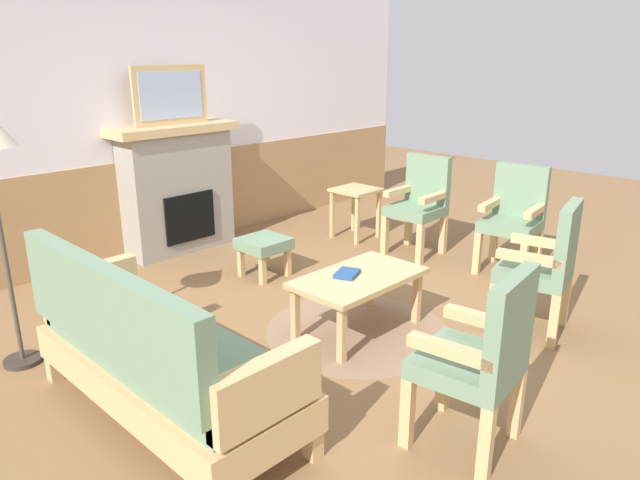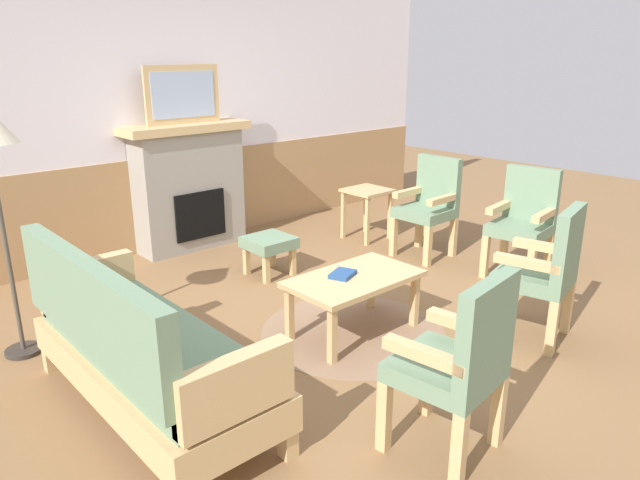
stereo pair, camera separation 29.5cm
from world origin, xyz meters
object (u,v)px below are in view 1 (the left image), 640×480
couch (157,355)px  armchair_front_center (481,354)px  framed_picture (171,95)px  footstool (264,246)px  coffee_table (359,282)px  fireplace (178,188)px  armchair_by_window_left (514,214)px  side_table (356,199)px  book_on_table (347,274)px  armchair_front_left (545,262)px  armchair_near_fireplace (420,201)px

couch → armchair_front_center: 1.71m
framed_picture → footstool: bearing=-84.9°
couch → footstool: (1.84, 1.26, -0.11)m
coffee_table → fireplace: bearing=86.6°
footstool → armchair_by_window_left: bearing=-41.9°
fireplace → side_table: size_ratio=2.36×
coffee_table → book_on_table: (-0.06, 0.06, 0.07)m
armchair_front_center → coffee_table: bearing=65.8°
footstool → fireplace: bearing=95.1°
armchair_front_left → armchair_by_window_left: bearing=36.0°
framed_picture → armchair_front_center: (-0.73, -3.82, -1.02)m
couch → armchair_by_window_left: size_ratio=1.84×
fireplace → footstool: (0.11, -1.19, -0.37)m
couch → book_on_table: couch is taller
armchair_near_fireplace → side_table: 0.79m
framed_picture → coffee_table: 2.79m
fireplace → couch: (-1.73, -2.45, -0.26)m
fireplace → couch: fireplace is taller
fireplace → side_table: bearing=-33.0°
fireplace → footstool: 1.25m
footstool → book_on_table: bearing=-103.9°
couch → armchair_near_fireplace: same height
coffee_table → armchair_near_fireplace: bearing=22.2°
fireplace → armchair_near_fireplace: fireplace is taller
armchair_front_left → side_table: armchair_front_left is taller
armchair_front_left → armchair_near_fireplace: bearing=62.6°
side_table → armchair_front_left: bearing=-108.0°
fireplace → armchair_near_fireplace: bearing=-47.8°
couch → footstool: 2.23m
armchair_front_left → side_table: (0.80, 2.46, -0.10)m
book_on_table → side_table: 2.30m
book_on_table → armchair_front_center: armchair_front_center is taller
armchair_by_window_left → footstool: bearing=138.1°
couch → coffee_table: size_ratio=1.88×
armchair_near_fireplace → armchair_front_center: size_ratio=1.00×
coffee_table → footstool: size_ratio=2.40×
coffee_table → armchair_by_window_left: armchair_by_window_left is taller
armchair_near_fireplace → side_table: bearing=95.0°
armchair_near_fireplace → armchair_front_left: same height
couch → armchair_front_center: bearing=-54.1°
book_on_table → side_table: bearing=39.3°
fireplace → coffee_table: (-0.15, -2.53, -0.27)m
book_on_table → armchair_by_window_left: bearing=-6.9°
fireplace → armchair_front_center: 3.89m
armchair_front_center → couch: bearing=125.9°
fireplace → footstool: bearing=-84.9°
couch → side_table: bearing=23.4°
side_table → armchair_near_fireplace: bearing=-85.0°
framed_picture → book_on_table: bearing=-94.9°
armchair_front_center → side_table: size_ratio=1.78×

